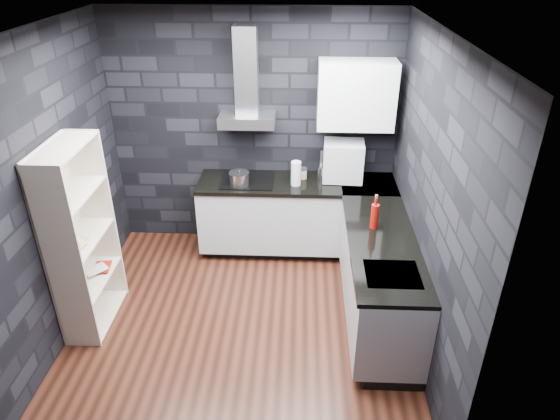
# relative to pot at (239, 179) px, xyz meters

# --- Properties ---
(ground) EXTENTS (3.20, 3.20, 0.00)m
(ground) POSITION_rel_pot_xyz_m (0.13, -1.18, -0.97)
(ground) COLOR #451F14
(ceiling) EXTENTS (3.20, 3.20, 0.00)m
(ceiling) POSITION_rel_pot_xyz_m (0.13, -1.18, 1.73)
(ceiling) COLOR white
(wall_back) EXTENTS (3.20, 0.05, 2.70)m
(wall_back) POSITION_rel_pot_xyz_m (0.13, 0.45, 0.38)
(wall_back) COLOR black
(wall_back) RESTS_ON ground
(wall_front) EXTENTS (3.20, 0.05, 2.70)m
(wall_front) POSITION_rel_pot_xyz_m (0.13, -2.80, 0.38)
(wall_front) COLOR black
(wall_front) RESTS_ON ground
(wall_left) EXTENTS (0.05, 3.20, 2.70)m
(wall_left) POSITION_rel_pot_xyz_m (-1.50, -1.18, 0.38)
(wall_left) COLOR black
(wall_left) RESTS_ON ground
(wall_right) EXTENTS (0.05, 3.20, 2.70)m
(wall_right) POSITION_rel_pot_xyz_m (1.75, -1.18, 0.38)
(wall_right) COLOR black
(wall_right) RESTS_ON ground
(toekick_back) EXTENTS (2.18, 0.50, 0.10)m
(toekick_back) POSITION_rel_pot_xyz_m (0.63, 0.16, -0.92)
(toekick_back) COLOR black
(toekick_back) RESTS_ON ground
(toekick_right) EXTENTS (0.50, 1.78, 0.10)m
(toekick_right) POSITION_rel_pot_xyz_m (1.47, -1.08, -0.92)
(toekick_right) COLOR black
(toekick_right) RESTS_ON ground
(counter_back_cab) EXTENTS (2.20, 0.60, 0.76)m
(counter_back_cab) POSITION_rel_pot_xyz_m (0.63, 0.12, -0.49)
(counter_back_cab) COLOR silver
(counter_back_cab) RESTS_ON ground
(counter_right_cab) EXTENTS (0.60, 1.80, 0.76)m
(counter_right_cab) POSITION_rel_pot_xyz_m (1.43, -1.08, -0.49)
(counter_right_cab) COLOR silver
(counter_right_cab) RESTS_ON ground
(counter_back_top) EXTENTS (2.20, 0.62, 0.04)m
(counter_back_top) POSITION_rel_pot_xyz_m (0.63, 0.11, -0.09)
(counter_back_top) COLOR black
(counter_back_top) RESTS_ON counter_back_cab
(counter_right_top) EXTENTS (0.62, 1.80, 0.04)m
(counter_right_top) POSITION_rel_pot_xyz_m (1.42, -1.08, -0.09)
(counter_right_top) COLOR black
(counter_right_top) RESTS_ON counter_right_cab
(counter_corner_top) EXTENTS (0.62, 0.62, 0.04)m
(counter_corner_top) POSITION_rel_pot_xyz_m (1.43, 0.12, -0.09)
(counter_corner_top) COLOR black
(counter_corner_top) RESTS_ON counter_right_cab
(hood_body) EXTENTS (0.60, 0.34, 0.12)m
(hood_body) POSITION_rel_pot_xyz_m (0.08, 0.25, 0.59)
(hood_body) COLOR #A2A1A6
(hood_body) RESTS_ON wall_back
(hood_chimney) EXTENTS (0.24, 0.20, 0.90)m
(hood_chimney) POSITION_rel_pot_xyz_m (0.08, 0.32, 1.10)
(hood_chimney) COLOR #A2A1A6
(hood_chimney) RESTS_ON hood_body
(upper_cabinet) EXTENTS (0.80, 0.35, 0.70)m
(upper_cabinet) POSITION_rel_pot_xyz_m (1.23, 0.25, 0.88)
(upper_cabinet) COLOR white
(upper_cabinet) RESTS_ON wall_back
(cooktop) EXTENTS (0.58, 0.50, 0.01)m
(cooktop) POSITION_rel_pot_xyz_m (0.08, 0.12, -0.07)
(cooktop) COLOR black
(cooktop) RESTS_ON counter_back_top
(sink_rim) EXTENTS (0.44, 0.40, 0.01)m
(sink_rim) POSITION_rel_pot_xyz_m (1.43, -1.58, -0.08)
(sink_rim) COLOR #A2A1A6
(sink_rim) RESTS_ON counter_right_top
(pot) EXTENTS (0.26, 0.26, 0.13)m
(pot) POSITION_rel_pot_xyz_m (0.00, 0.00, 0.00)
(pot) COLOR #B6B7BB
(pot) RESTS_ON cooktop
(glass_vase) EXTENTS (0.14, 0.14, 0.27)m
(glass_vase) POSITION_rel_pot_xyz_m (0.62, 0.04, 0.06)
(glass_vase) COLOR white
(glass_vase) RESTS_ON counter_back_top
(storage_jar) EXTENTS (0.09, 0.09, 0.11)m
(storage_jar) POSITION_rel_pot_xyz_m (0.69, 0.21, -0.02)
(storage_jar) COLOR tan
(storage_jar) RESTS_ON counter_back_top
(utensil_crock) EXTENTS (0.10, 0.10, 0.13)m
(utensil_crock) POSITION_rel_pot_xyz_m (0.90, 0.26, -0.01)
(utensil_crock) COLOR #B6B7BB
(utensil_crock) RESTS_ON counter_back_top
(appliance_garage) EXTENTS (0.45, 0.36, 0.43)m
(appliance_garage) POSITION_rel_pot_xyz_m (1.13, 0.20, 0.15)
(appliance_garage) COLOR silver
(appliance_garage) RESTS_ON counter_back_top
(red_bottle) EXTENTS (0.07, 0.07, 0.24)m
(red_bottle) POSITION_rel_pot_xyz_m (1.36, -0.85, 0.05)
(red_bottle) COLOR #9B0E08
(red_bottle) RESTS_ON counter_right_top
(bookshelf) EXTENTS (0.39, 0.82, 1.80)m
(bookshelf) POSITION_rel_pot_xyz_m (-1.29, -1.18, -0.07)
(bookshelf) COLOR beige
(bookshelf) RESTS_ON ground
(fruit_bowl) EXTENTS (0.30, 0.30, 0.06)m
(fruit_bowl) POSITION_rel_pot_xyz_m (-1.29, -1.31, -0.04)
(fruit_bowl) COLOR white
(fruit_bowl) RESTS_ON bookshelf
(book_red) EXTENTS (0.16, 0.04, 0.21)m
(book_red) POSITION_rel_pot_xyz_m (-1.31, -1.02, -0.40)
(book_red) COLOR #9C1806
(book_red) RESTS_ON bookshelf
(book_second) EXTENTS (0.12, 0.12, 0.20)m
(book_second) POSITION_rel_pot_xyz_m (-1.32, -1.03, -0.38)
(book_second) COLOR #B2B2B2
(book_second) RESTS_ON bookshelf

